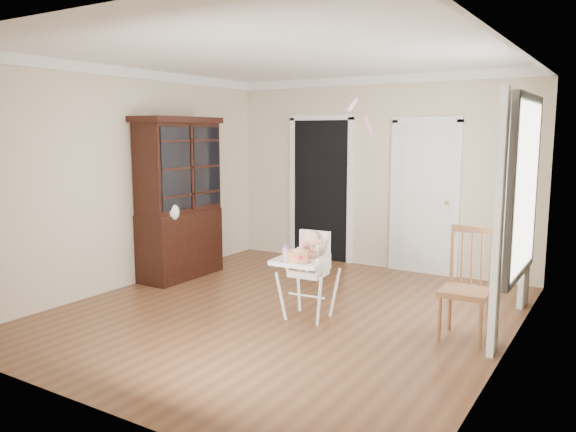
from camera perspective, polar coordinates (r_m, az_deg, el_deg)
The scene contains 16 objects.
floor at distance 6.14m, azimuth -0.41°, elevation -9.75°, with size 5.00×5.00×0.00m, color brown.
ceiling at distance 5.88m, azimuth -0.43°, elevation 16.11°, with size 5.00×5.00×0.00m, color white.
wall_back at distance 8.08m, azimuth 9.07°, elevation 4.33°, with size 4.50×4.50×0.00m, color beige.
wall_left at distance 7.30m, azimuth -15.59°, elevation 3.69°, with size 5.00×5.00×0.00m, color beige.
wall_right at distance 5.04m, azimuth 21.81°, elevation 1.38°, with size 5.00×5.00×0.00m, color beige.
crown_molding at distance 5.87m, azimuth -0.43°, elevation 15.53°, with size 4.50×5.00×0.12m, color white, non-canonical shape.
doorway at distance 8.47m, azimuth 3.35°, elevation 2.97°, with size 1.06×0.05×2.22m.
closet_door at distance 7.84m, azimuth 13.68°, elevation 1.69°, with size 0.96×0.09×2.13m.
window_right at distance 5.84m, azimuth 22.45°, elevation 1.62°, with size 0.13×1.84×2.30m.
high_chair at distance 5.81m, azimuth 2.07°, elevation -4.96°, with size 0.56×0.68×0.92m.
baby at distance 5.79m, azimuth 2.18°, elevation -3.58°, with size 0.28×0.21×0.42m.
cake at distance 5.55m, azimuth 0.97°, elevation -4.17°, with size 0.27×0.27×0.13m.
sippy_cup at distance 5.79m, azimuth -0.24°, elevation -3.58°, with size 0.07×0.07×0.16m.
china_cabinet at distance 7.54m, azimuth -10.99°, elevation 1.79°, with size 0.56×1.26×2.12m.
dining_chair at distance 5.51m, azimuth 17.69°, elevation -6.98°, with size 0.44×0.44×1.05m.
streamer at distance 5.56m, azimuth 6.59°, elevation 11.14°, with size 0.03×0.50×0.02m, color #FF93CE, non-canonical shape.
Camera 1 is at (3.10, -4.94, 1.92)m, focal length 35.00 mm.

